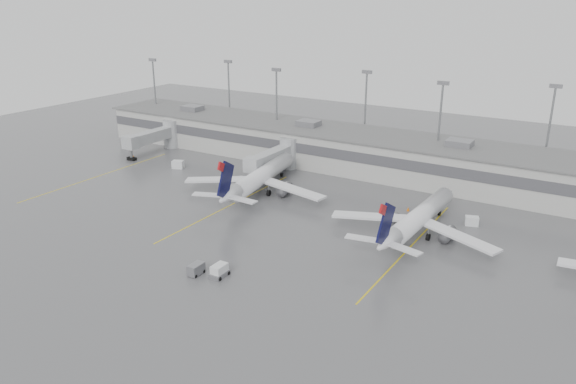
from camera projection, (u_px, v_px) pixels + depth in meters
The scene contains 17 objects.
ground at pixel (227, 283), 76.62m from camera, with size 260.00×260.00×0.00m, color #4E4E51.
terminal at pixel (388, 155), 121.88m from camera, with size 152.00×17.00×9.45m.
light_masts at pixel (400, 114), 123.88m from camera, with size 142.40×8.00×20.60m.
jet_bridge_left at pixel (159, 136), 139.33m from camera, with size 4.00×17.20×7.00m.
jet_bridge_right at pixel (278, 156), 122.16m from camera, with size 4.00×17.20×7.00m.
stand_markings at pixel (312, 224), 95.93m from camera, with size 105.25×40.00×0.01m.
jet_mid_left at pixel (259, 177), 109.65m from camera, with size 29.23×33.01×10.73m.
jet_mid_right at pixel (418, 218), 90.29m from camera, with size 28.07×31.49×10.18m.
baggage_tug at pixel (220, 272), 78.10m from camera, with size 1.85×2.83×1.81m.
baggage_cart at pixel (196, 269), 78.66m from camera, with size 1.46×2.50×1.60m.
gse_uld_a at pixel (178, 164), 126.40m from camera, with size 2.48×1.66×1.76m, color silver.
gse_uld_b at pixel (261, 174), 119.73m from camera, with size 2.47×1.65×1.75m, color silver.
gse_uld_c at pixel (472, 221), 95.38m from camera, with size 2.19×1.46×1.55m, color silver.
gse_loader at pixel (275, 166), 124.53m from camera, with size 1.99×3.18×1.99m, color slate.
cone_a at pixel (133, 156), 134.63m from camera, with size 0.44×0.44×0.71m, color orange.
cone_b at pixel (233, 187), 113.11m from camera, with size 0.46×0.46×0.73m, color orange.
cone_c at pixel (408, 209), 101.78m from camera, with size 0.48×0.48×0.76m, color orange.
Camera 1 is at (42.57, -53.73, 37.37)m, focal length 35.00 mm.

